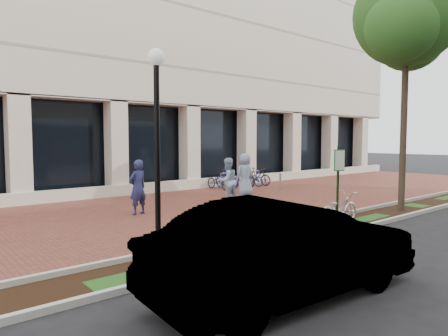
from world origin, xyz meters
TOP-DOWN VIEW (x-y plane):
  - ground at (0.00, 0.00)m, footprint 120.00×120.00m
  - brick_plaza at (0.00, 0.00)m, footprint 40.00×9.00m
  - planting_strip at (0.00, -5.25)m, footprint 40.00×1.50m
  - curb_plaza_side at (0.00, -4.50)m, footprint 40.00×0.12m
  - curb_street_side at (0.00, -6.00)m, footprint 40.00×0.12m
  - near_office_building at (0.00, 10.47)m, footprint 40.00×12.12m
  - parking_sign at (0.13, -5.24)m, footprint 0.34×0.07m
  - lamppost at (-5.48, -4.60)m, footprint 0.36×0.36m
  - street_tree at (4.06, -5.19)m, footprint 4.31×3.59m
  - locked_bicycle at (0.28, -5.16)m, footprint 1.81×0.65m
  - pedestrian_left at (-3.53, 0.01)m, footprint 0.75×0.57m
  - pedestrian_mid at (0.20, -0.20)m, footprint 0.88×0.69m
  - pedestrian_right at (2.23, 0.98)m, footprint 0.95×0.64m
  - bollard at (4.91, 1.30)m, footprint 0.12×0.12m
  - bike_rack_cluster at (4.14, 3.53)m, footprint 3.50×1.74m
  - sedan_near_curb at (-5.02, -7.79)m, footprint 4.81×1.97m

SIDE VIEW (x-z plane):
  - ground at x=0.00m, z-range 0.00..0.00m
  - brick_plaza at x=0.00m, z-range 0.00..0.01m
  - planting_strip at x=0.00m, z-range 0.00..0.01m
  - curb_plaza_side at x=0.00m, z-range 0.00..0.12m
  - curb_street_side at x=0.00m, z-range 0.00..0.12m
  - bike_rack_cluster at x=4.14m, z-range -0.03..0.94m
  - bollard at x=4.91m, z-range 0.01..0.90m
  - locked_bicycle at x=0.28m, z-range 0.00..0.94m
  - sedan_near_curb at x=-5.02m, z-range 0.00..1.55m
  - pedestrian_mid at x=0.20m, z-range 0.00..1.79m
  - pedestrian_left at x=-3.53m, z-range 0.00..1.83m
  - pedestrian_right at x=2.23m, z-range 0.00..1.90m
  - parking_sign at x=0.13m, z-range 0.32..2.64m
  - lamppost at x=-5.48m, z-range 0.28..4.66m
  - street_tree at x=4.06m, z-range 2.27..10.88m
  - near_office_building at x=0.00m, z-range 2.05..18.05m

